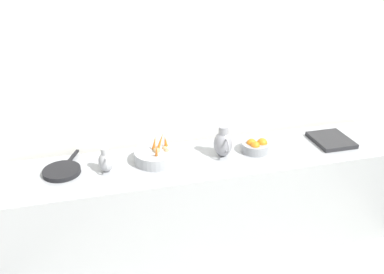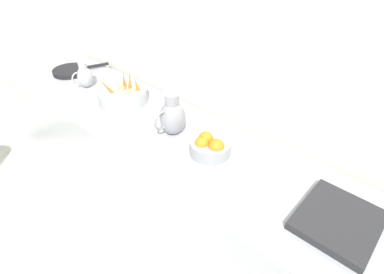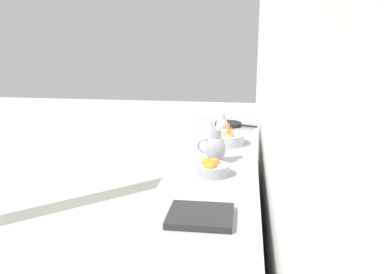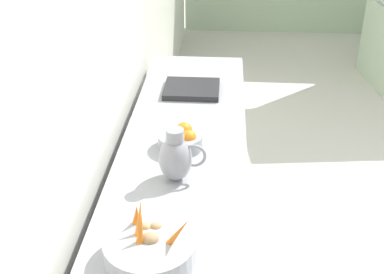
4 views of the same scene
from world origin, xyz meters
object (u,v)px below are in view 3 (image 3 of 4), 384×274
at_px(metal_pitcher_tall, 215,148).
at_px(skillet_on_counter, 229,124).
at_px(vegetable_colander, 225,138).
at_px(orange_bowl, 212,168).
at_px(metal_pitcher_short, 222,125).

bearing_deg(metal_pitcher_tall, skillet_on_counter, -92.09).
relative_size(vegetable_colander, orange_bowl, 1.49).
xyz_separation_m(vegetable_colander, metal_pitcher_tall, (0.04, 0.52, 0.06)).
bearing_deg(vegetable_colander, orange_bowl, 87.02).
height_order(vegetable_colander, orange_bowl, vegetable_colander).
distance_m(metal_pitcher_tall, skillet_on_counter, 1.23).
height_order(orange_bowl, metal_pitcher_tall, metal_pitcher_tall).
distance_m(metal_pitcher_tall, metal_pitcher_short, 0.91).
relative_size(metal_pitcher_tall, metal_pitcher_short, 1.34).
relative_size(vegetable_colander, metal_pitcher_tall, 1.33).
bearing_deg(skillet_on_counter, metal_pitcher_short, 80.39).
relative_size(vegetable_colander, skillet_on_counter, 0.78).
bearing_deg(metal_pitcher_short, metal_pitcher_tall, 90.59).
distance_m(vegetable_colander, metal_pitcher_tall, 0.53).
height_order(orange_bowl, metal_pitcher_short, metal_pitcher_short).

